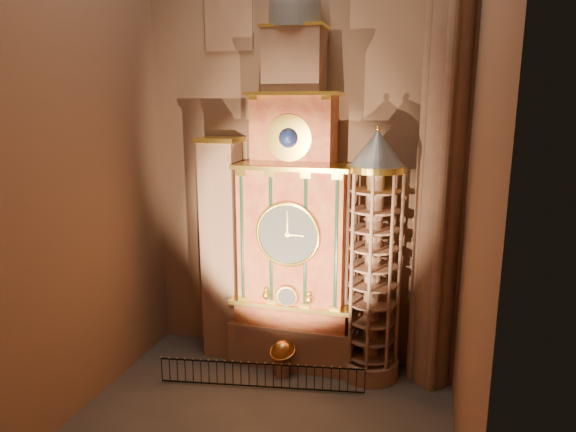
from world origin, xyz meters
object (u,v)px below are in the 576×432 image
(portrait_tower, at_px, (222,248))
(stair_turret, at_px, (373,260))
(iron_railing, at_px, (261,376))
(celestial_globe, at_px, (283,354))
(astronomical_clock, at_px, (294,221))

(portrait_tower, bearing_deg, stair_turret, -2.33)
(stair_turret, relative_size, iron_railing, 1.28)
(celestial_globe, bearing_deg, astronomical_clock, 84.44)
(astronomical_clock, height_order, stair_turret, astronomical_clock)
(astronomical_clock, bearing_deg, iron_railing, -104.93)
(stair_turret, height_order, iron_railing, stair_turret)
(stair_turret, relative_size, celestial_globe, 6.49)
(astronomical_clock, height_order, celestial_globe, astronomical_clock)
(celestial_globe, relative_size, iron_railing, 0.20)
(celestial_globe, distance_m, iron_railing, 1.44)
(portrait_tower, xyz_separation_m, celestial_globe, (3.27, -1.38, -4.15))
(astronomical_clock, height_order, iron_railing, astronomical_clock)
(celestial_globe, xyz_separation_m, iron_railing, (-0.57, -1.26, -0.41))
(portrait_tower, relative_size, iron_railing, 1.21)
(astronomical_clock, xyz_separation_m, portrait_tower, (-3.40, 0.02, -1.53))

